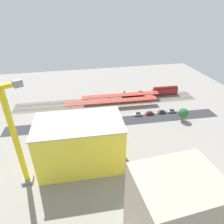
{
  "coord_description": "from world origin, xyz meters",
  "views": [
    {
      "loc": [
        19.86,
        88.81,
        56.1
      ],
      "look_at": [
        2.3,
        3.09,
        6.14
      ],
      "focal_mm": 31.85,
      "sensor_mm": 36.0,
      "label": 1
    }
  ],
  "objects_px": {
    "passenger_coach": "(165,90)",
    "street_tree_0": "(109,121)",
    "parked_car_2": "(150,113)",
    "street_tree_4": "(104,121)",
    "street_tree_5": "(39,128)",
    "street_tree_2": "(70,123)",
    "parked_car_0": "(172,111)",
    "parked_car_3": "(138,114)",
    "box_truck_1": "(57,142)",
    "traffic_light": "(74,123)",
    "street_tree_1": "(183,113)",
    "platform_canopy_near": "(112,101)",
    "platform_canopy_far": "(121,95)",
    "tower_crane": "(4,133)",
    "street_tree_3": "(36,129)",
    "locomotive": "(134,95)",
    "construction_building": "(80,144)",
    "box_truck_0": "(108,136)",
    "parked_car_1": "(162,112)"
  },
  "relations": [
    {
      "from": "passenger_coach",
      "to": "street_tree_0",
      "type": "relative_size",
      "value": 2.63
    },
    {
      "from": "parked_car_2",
      "to": "street_tree_4",
      "type": "bearing_deg",
      "value": 18.6
    },
    {
      "from": "street_tree_4",
      "to": "street_tree_5",
      "type": "bearing_deg",
      "value": -0.74
    },
    {
      "from": "street_tree_0",
      "to": "street_tree_2",
      "type": "height_order",
      "value": "street_tree_2"
    },
    {
      "from": "street_tree_5",
      "to": "street_tree_2",
      "type": "bearing_deg",
      "value": -177.95
    },
    {
      "from": "parked_car_0",
      "to": "parked_car_3",
      "type": "bearing_deg",
      "value": -1.27
    },
    {
      "from": "street_tree_2",
      "to": "box_truck_1",
      "type": "bearing_deg",
      "value": 54.79
    },
    {
      "from": "parked_car_2",
      "to": "traffic_light",
      "type": "bearing_deg",
      "value": 11.36
    },
    {
      "from": "passenger_coach",
      "to": "street_tree_5",
      "type": "xyz_separation_m",
      "value": [
        76.74,
        31.84,
        1.39
      ]
    },
    {
      "from": "box_truck_1",
      "to": "street_tree_1",
      "type": "height_order",
      "value": "street_tree_1"
    },
    {
      "from": "street_tree_5",
      "to": "street_tree_0",
      "type": "bearing_deg",
      "value": -179.52
    },
    {
      "from": "parked_car_2",
      "to": "street_tree_4",
      "type": "distance_m",
      "value": 29.26
    },
    {
      "from": "platform_canopy_near",
      "to": "traffic_light",
      "type": "distance_m",
      "value": 30.61
    },
    {
      "from": "parked_car_3",
      "to": "platform_canopy_far",
      "type": "bearing_deg",
      "value": -75.36
    },
    {
      "from": "tower_crane",
      "to": "street_tree_2",
      "type": "bearing_deg",
      "value": -122.43
    },
    {
      "from": "platform_canopy_near",
      "to": "parked_car_0",
      "type": "bearing_deg",
      "value": 158.66
    },
    {
      "from": "passenger_coach",
      "to": "street_tree_2",
      "type": "distance_m",
      "value": 70.17
    },
    {
      "from": "street_tree_1",
      "to": "street_tree_3",
      "type": "relative_size",
      "value": 1.15
    },
    {
      "from": "passenger_coach",
      "to": "box_truck_1",
      "type": "bearing_deg",
      "value": 30.19
    },
    {
      "from": "box_truck_1",
      "to": "locomotive",
      "type": "bearing_deg",
      "value": -139.58
    },
    {
      "from": "parked_car_0",
      "to": "street_tree_4",
      "type": "xyz_separation_m",
      "value": [
        40.65,
        9.09,
        4.27
      ]
    },
    {
      "from": "box_truck_1",
      "to": "traffic_light",
      "type": "xyz_separation_m",
      "value": [
        -8.04,
        -8.81,
        3.14
      ]
    },
    {
      "from": "locomotive",
      "to": "street_tree_0",
      "type": "distance_m",
      "value": 38.73
    },
    {
      "from": "tower_crane",
      "to": "street_tree_0",
      "type": "relative_size",
      "value": 5.75
    },
    {
      "from": "passenger_coach",
      "to": "traffic_light",
      "type": "xyz_separation_m",
      "value": [
        60.88,
        31.3,
        1.6
      ]
    },
    {
      "from": "parked_car_3",
      "to": "locomotive",
      "type": "bearing_deg",
      "value": -100.69
    },
    {
      "from": "parked_car_3",
      "to": "tower_crane",
      "type": "relative_size",
      "value": 0.13
    },
    {
      "from": "passenger_coach",
      "to": "parked_car_0",
      "type": "height_order",
      "value": "passenger_coach"
    },
    {
      "from": "locomotive",
      "to": "passenger_coach",
      "type": "xyz_separation_m",
      "value": [
        -21.84,
        -0.01,
        1.34
      ]
    },
    {
      "from": "passenger_coach",
      "to": "construction_building",
      "type": "distance_m",
      "value": 79.74
    },
    {
      "from": "traffic_light",
      "to": "street_tree_3",
      "type": "bearing_deg",
      "value": -0.59
    },
    {
      "from": "parked_car_2",
      "to": "box_truck_0",
      "type": "xyz_separation_m",
      "value": [
        26.91,
        17.38,
        0.99
      ]
    },
    {
      "from": "passenger_coach",
      "to": "street_tree_3",
      "type": "relative_size",
      "value": 2.74
    },
    {
      "from": "construction_building",
      "to": "parked_car_2",
      "type": "bearing_deg",
      "value": -140.72
    },
    {
      "from": "locomotive",
      "to": "parked_car_1",
      "type": "height_order",
      "value": "locomotive"
    },
    {
      "from": "platform_canopy_far",
      "to": "parked_car_2",
      "type": "relative_size",
      "value": 10.29
    },
    {
      "from": "platform_canopy_near",
      "to": "construction_building",
      "type": "xyz_separation_m",
      "value": [
        20.74,
        42.59,
        5.16
      ]
    },
    {
      "from": "street_tree_3",
      "to": "street_tree_0",
      "type": "bearing_deg",
      "value": 179.24
    },
    {
      "from": "passenger_coach",
      "to": "street_tree_4",
      "type": "relative_size",
      "value": 2.09
    },
    {
      "from": "parked_car_1",
      "to": "parked_car_2",
      "type": "bearing_deg",
      "value": 1.68
    },
    {
      "from": "parked_car_1",
      "to": "street_tree_4",
      "type": "distance_m",
      "value": 36.3
    },
    {
      "from": "parked_car_2",
      "to": "street_tree_5",
      "type": "bearing_deg",
      "value": 8.8
    },
    {
      "from": "street_tree_2",
      "to": "street_tree_5",
      "type": "height_order",
      "value": "street_tree_2"
    },
    {
      "from": "platform_canopy_near",
      "to": "street_tree_4",
      "type": "relative_size",
      "value": 6.72
    },
    {
      "from": "passenger_coach",
      "to": "street_tree_0",
      "type": "height_order",
      "value": "street_tree_0"
    },
    {
      "from": "box_truck_1",
      "to": "parked_car_2",
      "type": "bearing_deg",
      "value": -160.89
    },
    {
      "from": "platform_canopy_near",
      "to": "street_tree_1",
      "type": "distance_m",
      "value": 39.83
    },
    {
      "from": "parked_car_1",
      "to": "street_tree_1",
      "type": "bearing_deg",
      "value": 127.71
    },
    {
      "from": "parked_car_3",
      "to": "box_truck_0",
      "type": "xyz_separation_m",
      "value": [
        20.32,
        17.67,
        0.97
      ]
    },
    {
      "from": "platform_canopy_near",
      "to": "street_tree_3",
      "type": "distance_m",
      "value": 45.09
    }
  ]
}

